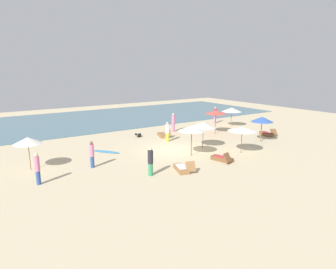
{
  "coord_description": "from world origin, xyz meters",
  "views": [
    {
      "loc": [
        -12.57,
        -18.09,
        6.29
      ],
      "look_at": [
        0.12,
        0.85,
        1.1
      ],
      "focal_mm": 31.4,
      "sensor_mm": 36.0,
      "label": 1
    }
  ],
  "objects_px": {
    "umbrella_6": "(192,129)",
    "surfboard": "(106,152)",
    "umbrella_5": "(28,141)",
    "umbrella_1": "(242,129)",
    "umbrella_0": "(262,119)",
    "person_4": "(150,161)",
    "lounger_1": "(267,134)",
    "lounger_2": "(163,135)",
    "umbrella_4": "(232,110)",
    "umbrella_3": "(203,125)",
    "person_2": "(167,132)",
    "person_0": "(215,115)",
    "umbrella_2": "(216,112)",
    "person_5": "(173,122)",
    "lounger_0": "(182,168)",
    "person_1": "(37,168)",
    "lounger_3": "(222,159)",
    "person_3": "(92,154)",
    "dog": "(139,135)"
  },
  "relations": [
    {
      "from": "umbrella_6",
      "to": "surfboard",
      "type": "distance_m",
      "value": 6.84
    },
    {
      "from": "umbrella_5",
      "to": "umbrella_1",
      "type": "bearing_deg",
      "value": -19.17
    },
    {
      "from": "umbrella_1",
      "to": "umbrella_5",
      "type": "height_order",
      "value": "umbrella_5"
    },
    {
      "from": "umbrella_0",
      "to": "person_4",
      "type": "height_order",
      "value": "umbrella_0"
    },
    {
      "from": "lounger_1",
      "to": "lounger_2",
      "type": "bearing_deg",
      "value": 148.97
    },
    {
      "from": "person_4",
      "to": "umbrella_4",
      "type": "bearing_deg",
      "value": 28.35
    },
    {
      "from": "umbrella_3",
      "to": "lounger_2",
      "type": "xyz_separation_m",
      "value": [
        -0.56,
        5.05,
        -1.72
      ]
    },
    {
      "from": "umbrella_3",
      "to": "person_4",
      "type": "distance_m",
      "value": 7.38
    },
    {
      "from": "person_2",
      "to": "person_4",
      "type": "height_order",
      "value": "person_4"
    },
    {
      "from": "person_2",
      "to": "surfboard",
      "type": "relative_size",
      "value": 0.81
    },
    {
      "from": "umbrella_1",
      "to": "person_4",
      "type": "xyz_separation_m",
      "value": [
        -8.08,
        -0.28,
        -0.97
      ]
    },
    {
      "from": "person_0",
      "to": "surfboard",
      "type": "distance_m",
      "value": 15.7
    },
    {
      "from": "person_2",
      "to": "person_4",
      "type": "xyz_separation_m",
      "value": [
        -5.43,
        -6.34,
        0.01
      ]
    },
    {
      "from": "person_0",
      "to": "person_2",
      "type": "distance_m",
      "value": 10.21
    },
    {
      "from": "umbrella_4",
      "to": "person_4",
      "type": "xyz_separation_m",
      "value": [
        -14.97,
        -8.08,
        -0.97
      ]
    },
    {
      "from": "lounger_1",
      "to": "surfboard",
      "type": "height_order",
      "value": "lounger_1"
    },
    {
      "from": "umbrella_2",
      "to": "lounger_2",
      "type": "distance_m",
      "value": 5.62
    },
    {
      "from": "person_5",
      "to": "umbrella_5",
      "type": "bearing_deg",
      "value": -162.84
    },
    {
      "from": "lounger_0",
      "to": "umbrella_0",
      "type": "bearing_deg",
      "value": 12.15
    },
    {
      "from": "umbrella_6",
      "to": "person_1",
      "type": "height_order",
      "value": "umbrella_6"
    },
    {
      "from": "umbrella_3",
      "to": "lounger_3",
      "type": "distance_m",
      "value": 3.99
    },
    {
      "from": "umbrella_3",
      "to": "umbrella_6",
      "type": "relative_size",
      "value": 0.95
    },
    {
      "from": "umbrella_6",
      "to": "umbrella_4",
      "type": "bearing_deg",
      "value": 30.99
    },
    {
      "from": "umbrella_6",
      "to": "lounger_0",
      "type": "height_order",
      "value": "umbrella_6"
    },
    {
      "from": "umbrella_0",
      "to": "surfboard",
      "type": "height_order",
      "value": "umbrella_0"
    },
    {
      "from": "umbrella_5",
      "to": "lounger_3",
      "type": "bearing_deg",
      "value": -25.85
    },
    {
      "from": "lounger_0",
      "to": "umbrella_4",
      "type": "bearing_deg",
      "value": 33.34
    },
    {
      "from": "umbrella_5",
      "to": "person_5",
      "type": "distance_m",
      "value": 14.66
    },
    {
      "from": "person_1",
      "to": "umbrella_3",
      "type": "bearing_deg",
      "value": 3.65
    },
    {
      "from": "umbrella_1",
      "to": "person_3",
      "type": "xyz_separation_m",
      "value": [
        -10.46,
        3.06,
        -0.96
      ]
    },
    {
      "from": "umbrella_1",
      "to": "person_0",
      "type": "distance_m",
      "value": 12.21
    },
    {
      "from": "person_4",
      "to": "umbrella_5",
      "type": "bearing_deg",
      "value": 138.56
    },
    {
      "from": "umbrella_0",
      "to": "umbrella_2",
      "type": "bearing_deg",
      "value": 102.3
    },
    {
      "from": "umbrella_3",
      "to": "dog",
      "type": "bearing_deg",
      "value": 111.49
    },
    {
      "from": "umbrella_1",
      "to": "dog",
      "type": "height_order",
      "value": "umbrella_1"
    },
    {
      "from": "lounger_2",
      "to": "person_3",
      "type": "height_order",
      "value": "person_3"
    },
    {
      "from": "umbrella_0",
      "to": "person_4",
      "type": "distance_m",
      "value": 12.27
    },
    {
      "from": "lounger_3",
      "to": "person_4",
      "type": "relative_size",
      "value": 0.99
    },
    {
      "from": "umbrella_0",
      "to": "person_1",
      "type": "distance_m",
      "value": 17.97
    },
    {
      "from": "person_5",
      "to": "dog",
      "type": "bearing_deg",
      "value": -178.13
    },
    {
      "from": "person_0",
      "to": "umbrella_2",
      "type": "bearing_deg",
      "value": -132.32
    },
    {
      "from": "umbrella_4",
      "to": "dog",
      "type": "height_order",
      "value": "umbrella_4"
    },
    {
      "from": "person_3",
      "to": "dog",
      "type": "relative_size",
      "value": 2.34
    },
    {
      "from": "umbrella_0",
      "to": "surfboard",
      "type": "bearing_deg",
      "value": 160.1
    },
    {
      "from": "umbrella_5",
      "to": "person_0",
      "type": "relative_size",
      "value": 1.1
    },
    {
      "from": "umbrella_1",
      "to": "person_5",
      "type": "height_order",
      "value": "umbrella_1"
    },
    {
      "from": "umbrella_3",
      "to": "umbrella_0",
      "type": "bearing_deg",
      "value": -13.61
    },
    {
      "from": "umbrella_5",
      "to": "person_2",
      "type": "height_order",
      "value": "umbrella_5"
    },
    {
      "from": "umbrella_0",
      "to": "umbrella_1",
      "type": "relative_size",
      "value": 1.04
    },
    {
      "from": "umbrella_1",
      "to": "person_1",
      "type": "height_order",
      "value": "umbrella_1"
    }
  ]
}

